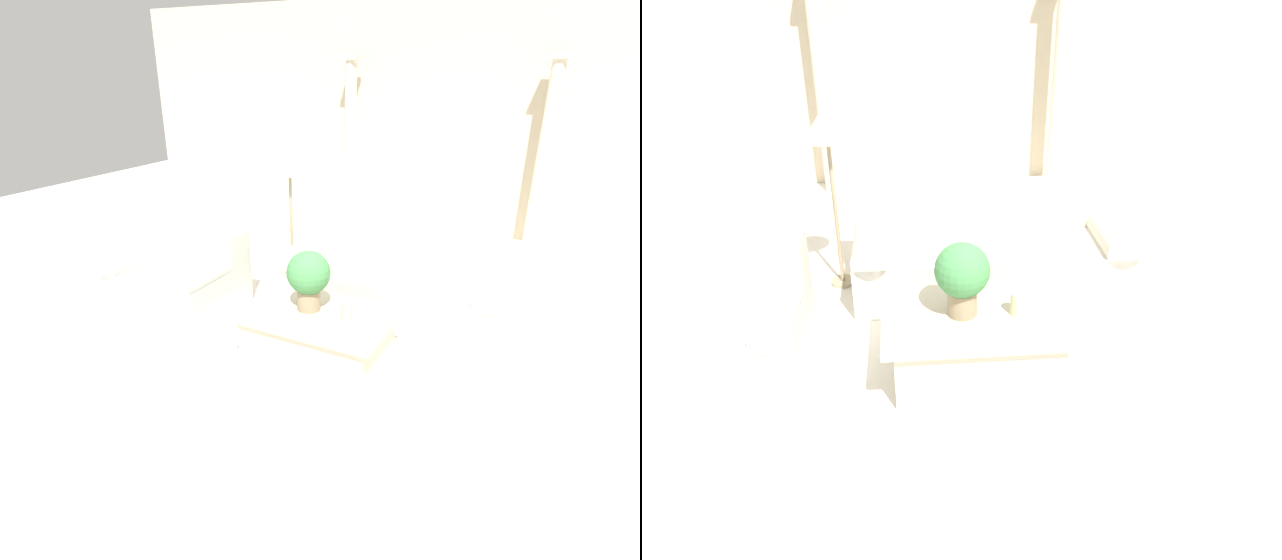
% 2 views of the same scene
% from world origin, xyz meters
% --- Properties ---
extents(ground_plane, '(16.00, 16.00, 0.00)m').
position_xyz_m(ground_plane, '(0.00, 0.00, 0.00)').
color(ground_plane, silver).
extents(wall_back, '(10.00, 0.06, 3.20)m').
position_xyz_m(wall_back, '(0.00, 3.29, 1.60)').
color(wall_back, beige).
rests_on(wall_back, ground_plane).
extents(sofa_long, '(2.26, 0.96, 0.80)m').
position_xyz_m(sofa_long, '(0.37, 0.72, 0.33)').
color(sofa_long, beige).
rests_on(sofa_long, ground_plane).
extents(loveseat, '(1.23, 0.96, 0.80)m').
position_xyz_m(loveseat, '(-1.68, -0.21, 0.34)').
color(loveseat, '#BABCB2').
rests_on(loveseat, ground_plane).
extents(coffee_table, '(1.25, 0.84, 0.47)m').
position_xyz_m(coffee_table, '(0.11, -0.53, 0.24)').
color(coffee_table, beige).
rests_on(coffee_table, ground_plane).
extents(potted_plant, '(0.36, 0.36, 0.51)m').
position_xyz_m(potted_plant, '(0.02, -0.51, 0.77)').
color(potted_plant, '#937F60').
rests_on(potted_plant, coffee_table).
extents(pillar_candle, '(0.09, 0.09, 0.16)m').
position_xyz_m(pillar_candle, '(0.38, -0.54, 0.55)').
color(pillar_candle, beige).
rests_on(pillar_candle, coffee_table).
extents(floor_lamp, '(0.37, 0.37, 1.54)m').
position_xyz_m(floor_lamp, '(-0.91, 0.79, 1.34)').
color(floor_lamp, gray).
rests_on(floor_lamp, ground_plane).
extents(column_left, '(0.23, 0.23, 2.48)m').
position_xyz_m(column_left, '(-1.18, 2.97, 1.27)').
color(column_left, beige).
rests_on(column_left, ground_plane).
extents(column_right, '(0.23, 0.23, 2.48)m').
position_xyz_m(column_right, '(1.41, 2.97, 1.27)').
color(column_right, beige).
rests_on(column_right, ground_plane).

